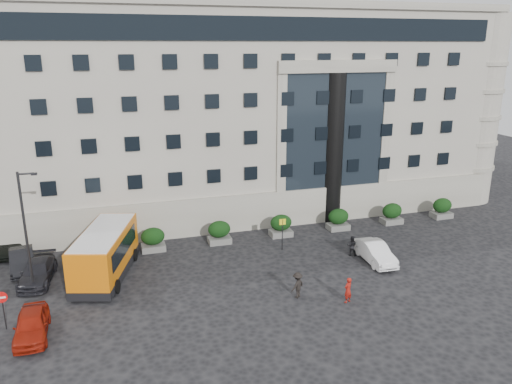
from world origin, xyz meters
TOP-DOWN VIEW (x-y plane):
  - ground at (0.00, 0.00)m, footprint 120.00×120.00m
  - civic_building at (6.00, 22.00)m, footprint 44.00×24.00m
  - entrance_column at (12.00, 10.30)m, footprint 1.80×1.80m
  - hedge_a at (-4.00, 7.80)m, footprint 1.80×1.26m
  - hedge_b at (1.20, 7.80)m, footprint 1.80×1.26m
  - hedge_c at (6.40, 7.80)m, footprint 1.80×1.26m
  - hedge_d at (11.60, 7.80)m, footprint 1.80×1.26m
  - hedge_e at (16.80, 7.80)m, footprint 1.80×1.26m
  - hedge_f at (22.00, 7.80)m, footprint 1.80×1.26m
  - street_lamp at (-11.94, 3.00)m, footprint 1.16×0.18m
  - bus_stop_sign at (5.50, 5.00)m, footprint 0.50×0.08m
  - no_entry_sign at (-13.00, -1.04)m, footprint 0.64×0.16m
  - minibus at (-7.50, 4.31)m, footprint 4.83×8.23m
  - parked_car_a at (-11.50, -2.20)m, footprint 1.76×4.22m
  - parked_car_b at (-13.14, 7.00)m, footprint 2.14×4.56m
  - parked_car_c at (-11.91, 4.78)m, footprint 2.43×4.92m
  - parked_car_d at (-14.52, 10.77)m, footprint 2.84×5.38m
  - white_taxi at (11.23, 1.00)m, footprint 1.73×4.46m
  - pedestrian_a at (6.56, -3.83)m, footprint 0.70×0.60m
  - pedestrian_b at (10.12, 2.52)m, footprint 0.94×0.86m
  - pedestrian_c at (3.85, -2.33)m, footprint 1.25×1.11m

SIDE VIEW (x-z plane):
  - ground at x=0.00m, z-range 0.00..0.00m
  - parked_car_c at x=-11.91m, z-range 0.00..1.37m
  - parked_car_a at x=-11.50m, z-range 0.00..1.43m
  - parked_car_d at x=-14.52m, z-range 0.00..1.44m
  - parked_car_b at x=-13.14m, z-range 0.00..1.45m
  - white_taxi at x=11.23m, z-range 0.00..1.45m
  - pedestrian_b at x=10.12m, z-range 0.00..1.55m
  - pedestrian_a at x=6.56m, z-range 0.00..1.64m
  - pedestrian_c at x=3.85m, z-range 0.00..1.68m
  - hedge_a at x=-4.00m, z-range 0.01..1.85m
  - hedge_b at x=1.20m, z-range 0.01..1.85m
  - hedge_c at x=6.40m, z-range 0.01..1.85m
  - hedge_d at x=11.60m, z-range 0.01..1.85m
  - hedge_e at x=16.80m, z-range 0.01..1.85m
  - hedge_f at x=22.00m, z-range 0.01..1.85m
  - no_entry_sign at x=-13.00m, z-range 0.49..2.81m
  - bus_stop_sign at x=5.50m, z-range 0.47..2.99m
  - minibus at x=-7.50m, z-range 0.16..3.41m
  - street_lamp at x=-11.94m, z-range 0.37..8.37m
  - entrance_column at x=12.00m, z-range 0.00..13.00m
  - civic_building at x=6.00m, z-range 0.00..18.00m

